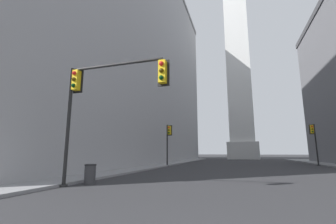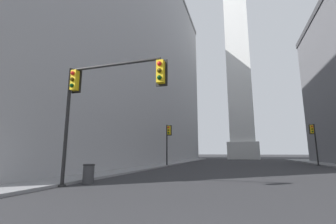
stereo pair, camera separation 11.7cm
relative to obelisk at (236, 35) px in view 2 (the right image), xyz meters
The scene contains 7 objects.
sidewalk_left 53.21m from the obelisk, 107.01° to the right, with size 5.00×72.29×0.15m, color gray.
building_left 40.60m from the obelisk, 132.85° to the right, with size 27.61×56.72×38.42m.
obelisk is the anchor object (origin of this frame).
traffic_light_near_left 61.45m from the obelisk, 97.92° to the right, with size 5.69×0.50×6.21m.
traffic_light_mid_left 48.16m from the obelisk, 104.78° to the right, with size 0.80×0.52×5.18m.
traffic_light_mid_right 42.92m from the obelisk, 72.61° to the right, with size 0.78×0.50×5.46m.
trash_bin 62.73m from the obelisk, 99.45° to the right, with size 0.63×0.63×1.05m.
Camera 2 is at (-0.62, -2.35, 1.69)m, focal length 24.00 mm.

